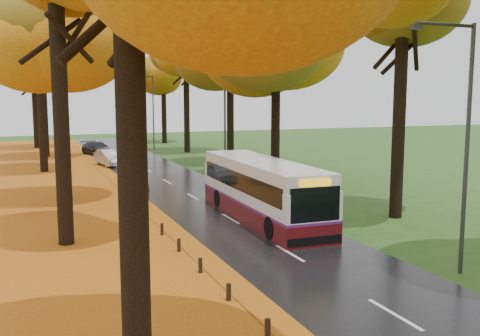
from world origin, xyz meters
TOP-DOWN VIEW (x-y plane):
  - road at (0.00, 25.00)m, footprint 6.50×90.00m
  - centre_line at (0.00, 25.00)m, footprint 0.12×90.00m
  - leaf_verge at (-9.00, 25.00)m, footprint 12.00×90.00m
  - leaf_drift at (-3.05, 25.00)m, footprint 0.90×90.00m
  - trees_left at (-7.18, 27.06)m, footprint 9.20×74.00m
  - trees_right at (7.19, 26.91)m, footprint 9.30×74.20m
  - streetlamp_near at (3.95, 8.00)m, footprint 2.45×0.18m
  - streetlamp_mid at (3.95, 30.00)m, footprint 2.45×0.18m
  - streetlamp_far at (3.95, 52.00)m, footprint 2.45×0.18m
  - bus at (1.36, 17.49)m, footprint 2.68×10.55m
  - car_white at (-2.35, 28.88)m, footprint 1.82×3.78m
  - car_silver at (-2.31, 40.12)m, footprint 2.16×4.31m
  - car_dark at (-2.17, 49.08)m, footprint 3.08×4.79m

SIDE VIEW (x-z plane):
  - leaf_verge at x=-9.00m, z-range 0.00..0.02m
  - road at x=0.00m, z-range 0.00..0.04m
  - leaf_drift at x=-3.05m, z-range 0.04..0.05m
  - centre_line at x=0.00m, z-range 0.04..0.05m
  - car_white at x=-2.35m, z-range 0.04..1.29m
  - car_dark at x=-2.17m, z-range 0.04..1.33m
  - car_silver at x=-2.31m, z-range 0.04..1.40m
  - bus at x=1.36m, z-range 0.11..2.87m
  - streetlamp_near at x=3.95m, z-range 0.71..8.71m
  - streetlamp_mid at x=3.95m, z-range 0.71..8.71m
  - streetlamp_far at x=3.95m, z-range 0.71..8.71m
  - trees_left at x=-7.18m, z-range 2.59..16.48m
  - trees_right at x=7.19m, z-range 2.71..16.67m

